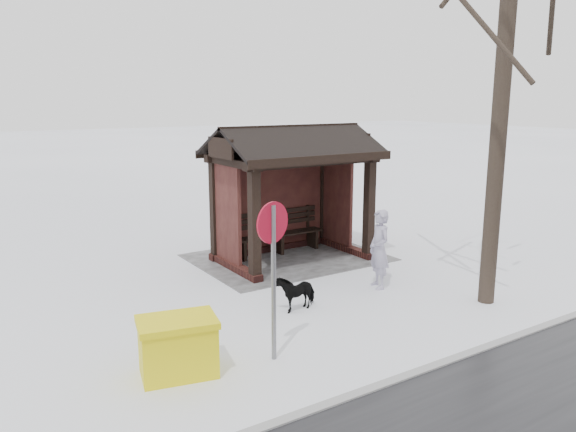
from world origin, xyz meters
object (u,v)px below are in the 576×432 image
(bus_shelter, at_px, (289,166))
(grit_bin, at_px, (178,346))
(dog, at_px, (295,292))
(road_sign, at_px, (273,247))
(pedestrian, at_px, (379,249))

(bus_shelter, distance_m, grit_bin, 6.08)
(dog, xyz_separation_m, road_sign, (1.34, 1.45, 1.34))
(bus_shelter, height_order, road_sign, bus_shelter)
(pedestrian, distance_m, road_sign, 3.78)
(pedestrian, height_order, grit_bin, pedestrian)
(dog, bearing_deg, pedestrian, 84.35)
(dog, distance_m, grit_bin, 2.91)
(pedestrian, distance_m, dog, 2.06)
(pedestrian, relative_size, grit_bin, 1.34)
(pedestrian, distance_m, grit_bin, 4.84)
(dog, distance_m, road_sign, 2.38)
(road_sign, bearing_deg, pedestrian, -170.02)
(grit_bin, bearing_deg, road_sign, -179.73)
(pedestrian, xyz_separation_m, road_sign, (3.35, 1.52, 0.88))
(bus_shelter, xyz_separation_m, pedestrian, (-0.36, 2.69, -1.38))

